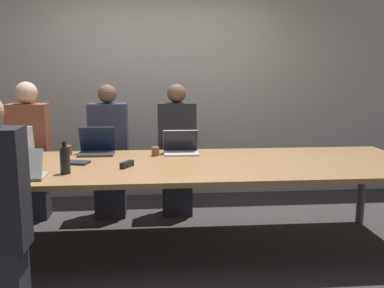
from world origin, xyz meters
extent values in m
plane|color=#383333|center=(0.00, 0.00, 0.00)|extent=(24.00, 24.00, 0.00)
cube|color=beige|center=(0.00, 1.70, 1.40)|extent=(12.00, 0.06, 2.80)
cube|color=#9E7547|center=(0.00, 0.00, 0.75)|extent=(4.44, 1.29, 0.04)
cylinder|color=#4C4C51|center=(2.04, 0.46, 0.37)|extent=(0.08, 0.08, 0.73)
cube|color=#B7B7BC|center=(-1.38, 0.38, 0.78)|extent=(0.34, 0.26, 0.02)
cube|color=#B7B7BC|center=(-1.38, 0.50, 0.92)|extent=(0.35, 0.06, 0.26)
cube|color=silver|center=(-1.38, 0.49, 0.92)|extent=(0.34, 0.05, 0.25)
cube|color=#2D2D38|center=(-1.36, 0.92, 0.23)|extent=(0.32, 0.24, 0.45)
cube|color=brown|center=(-1.36, 0.92, 0.84)|extent=(0.40, 0.24, 0.77)
sphere|color=beige|center=(-1.36, 0.92, 1.33)|extent=(0.23, 0.23, 0.23)
cube|color=#B7B7BC|center=(-1.06, -0.40, 0.78)|extent=(0.36, 0.22, 0.02)
cube|color=#B7B7BC|center=(-1.06, -0.47, 0.90)|extent=(0.36, 0.10, 0.21)
cube|color=#0F1933|center=(-1.06, -0.46, 0.89)|extent=(0.36, 0.10, 0.20)
cube|color=#2D2D38|center=(-1.07, -0.93, 0.23)|extent=(0.32, 0.24, 0.45)
cylinder|color=black|center=(-0.76, -0.29, 0.88)|extent=(0.08, 0.08, 0.21)
cylinder|color=black|center=(-0.76, -0.29, 1.00)|extent=(0.03, 0.03, 0.05)
cube|color=#333338|center=(-0.61, 0.44, 0.78)|extent=(0.33, 0.24, 0.02)
cube|color=#333338|center=(-0.61, 0.53, 0.91)|extent=(0.34, 0.09, 0.24)
cube|color=#0F1933|center=(-0.61, 0.52, 0.91)|extent=(0.33, 0.09, 0.24)
cube|color=#2D2D38|center=(-0.55, 0.91, 0.23)|extent=(0.32, 0.24, 0.45)
cube|color=#33384C|center=(-0.55, 0.91, 0.84)|extent=(0.40, 0.24, 0.77)
sphere|color=brown|center=(-0.55, 0.91, 1.32)|extent=(0.20, 0.20, 0.20)
cylinder|color=brown|center=(-0.89, 0.46, 0.82)|extent=(0.08, 0.08, 0.09)
cube|color=silver|center=(0.18, 0.38, 0.78)|extent=(0.33, 0.22, 0.02)
cube|color=silver|center=(0.18, 0.46, 0.90)|extent=(0.33, 0.09, 0.21)
cube|color=black|center=(0.18, 0.45, 0.89)|extent=(0.33, 0.09, 0.20)
cube|color=#2D2D38|center=(0.17, 0.91, 0.23)|extent=(0.32, 0.24, 0.45)
cube|color=#232328|center=(0.17, 0.91, 0.84)|extent=(0.40, 0.24, 0.77)
sphere|color=brown|center=(0.17, 0.91, 1.32)|extent=(0.20, 0.20, 0.20)
cylinder|color=brown|center=(-0.06, 0.35, 0.81)|extent=(0.07, 0.07, 0.08)
cube|color=black|center=(-0.29, -0.11, 0.80)|extent=(0.11, 0.15, 0.05)
cube|color=#232328|center=(-0.73, 0.06, 0.78)|extent=(0.22, 0.18, 0.02)
camera|label=1|loc=(-0.06, -3.59, 1.57)|focal=40.00mm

